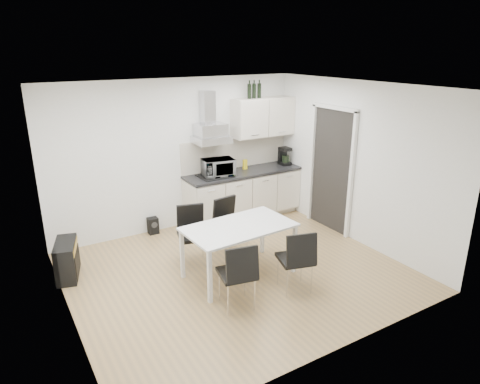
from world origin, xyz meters
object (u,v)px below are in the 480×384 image
object	(u,v)px
chair_near_right	(295,260)
floor_speaker	(153,226)
chair_near_left	(237,274)
kitchenette	(244,175)
dining_table	(239,231)
chair_far_left	(193,236)
chair_far_right	(232,227)
guitar_amp	(67,260)

from	to	relation	value
chair_near_right	floor_speaker	bearing A→B (deg)	125.82
chair_near_left	floor_speaker	world-z (taller)	chair_near_left
kitchenette	chair_near_left	world-z (taller)	kitchenette
dining_table	chair_near_right	size ratio (longest dim) A/B	1.74
chair_far_left	chair_near_right	size ratio (longest dim) A/B	1.00
chair_near_left	floor_speaker	distance (m)	2.65
kitchenette	chair_far_right	distance (m)	1.56
chair_far_left	guitar_amp	bearing A→B (deg)	-3.70
dining_table	floor_speaker	size ratio (longest dim) A/B	5.36
kitchenette	guitar_amp	world-z (taller)	kitchenette
dining_table	chair_far_left	world-z (taller)	chair_far_left
dining_table	chair_near_left	distance (m)	0.80
chair_far_right	floor_speaker	bearing A→B (deg)	-66.75
floor_speaker	chair_near_left	bearing A→B (deg)	-85.54
dining_table	chair_far_right	world-z (taller)	chair_far_right
kitchenette	chair_near_left	distance (m)	2.97
dining_table	chair_far_left	xyz separation A→B (m)	(-0.41, 0.63, -0.24)
kitchenette	guitar_amp	distance (m)	3.39
chair_near_right	guitar_amp	distance (m)	3.16
kitchenette	chair_far_left	size ratio (longest dim) A/B	2.86
dining_table	chair_near_right	bearing A→B (deg)	-62.38
kitchenette	chair_near_left	xyz separation A→B (m)	(-1.62, -2.46, -0.39)
chair_near_right	guitar_amp	xyz separation A→B (m)	(-2.51, 1.91, -0.18)
chair_near_right	guitar_amp	size ratio (longest dim) A/B	1.30
chair_far_right	floor_speaker	distance (m)	1.60
kitchenette	floor_speaker	distance (m)	1.88
guitar_amp	chair_near_right	bearing A→B (deg)	-21.51
chair_far_left	chair_near_left	bearing A→B (deg)	104.28
dining_table	chair_near_right	xyz separation A→B (m)	(0.43, -0.72, -0.24)
chair_far_left	chair_far_right	bearing A→B (deg)	-164.69
kitchenette	chair_far_right	bearing A→B (deg)	-128.64
chair_near_left	floor_speaker	size ratio (longest dim) A/B	3.07
chair_near_left	chair_near_right	bearing A→B (deg)	6.07
dining_table	chair_near_left	xyz separation A→B (m)	(-0.42, -0.64, -0.24)
chair_far_left	chair_near_left	xyz separation A→B (m)	(-0.01, -1.27, 0.00)
chair_far_right	guitar_amp	size ratio (longest dim) A/B	1.30
kitchenette	chair_near_right	xyz separation A→B (m)	(-0.77, -2.53, -0.39)
chair_near_right	chair_far_left	bearing A→B (deg)	137.77
chair_far_left	chair_far_right	distance (m)	0.66
chair_near_left	guitar_amp	distance (m)	2.49
floor_speaker	kitchenette	bearing A→B (deg)	-3.74
dining_table	chair_near_left	bearing A→B (deg)	-126.24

